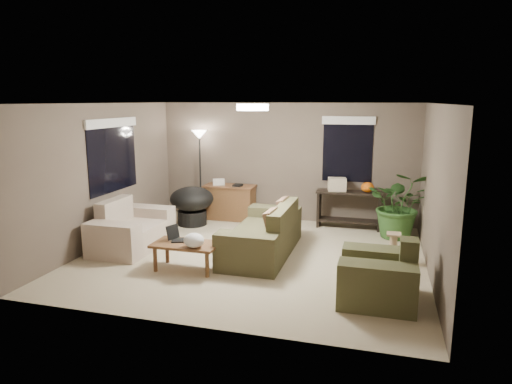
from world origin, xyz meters
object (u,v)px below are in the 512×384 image
(houseplant, at_px, (400,212))
(cat_scratching_post, at_px, (393,251))
(console_table, at_px, (349,207))
(floor_lamp, at_px, (200,145))
(armchair, at_px, (379,278))
(desk, at_px, (230,202))
(loveseat, at_px, (131,231))
(main_sofa, at_px, (265,237))
(papasan_chair, at_px, (192,203))
(coffee_table, at_px, (186,247))

(houseplant, bearing_deg, cat_scratching_post, -94.76)
(cat_scratching_post, bearing_deg, console_table, 113.52)
(floor_lamp, bearing_deg, armchair, -41.49)
(armchair, height_order, cat_scratching_post, armchair)
(armchair, relative_size, desk, 0.91)
(loveseat, height_order, floor_lamp, floor_lamp)
(main_sofa, xyz_separation_m, desk, (-1.30, 2.00, 0.08))
(desk, bearing_deg, cat_scratching_post, -29.73)
(console_table, relative_size, floor_lamp, 0.68)
(papasan_chair, bearing_deg, houseplant, 2.66)
(coffee_table, relative_size, console_table, 0.77)
(loveseat, distance_m, houseplant, 4.92)
(console_table, xyz_separation_m, papasan_chair, (-3.15, -0.64, 0.03))
(armchair, distance_m, houseplant, 2.96)
(papasan_chair, height_order, houseplant, houseplant)
(coffee_table, xyz_separation_m, papasan_chair, (-0.95, 2.42, 0.11))
(floor_lamp, bearing_deg, main_sofa, -45.71)
(coffee_table, bearing_deg, papasan_chair, 111.49)
(desk, bearing_deg, loveseat, -114.35)
(papasan_chair, xyz_separation_m, houseplant, (4.12, 0.19, 0.03))
(armchair, relative_size, console_table, 0.77)
(main_sofa, relative_size, coffee_table, 2.20)
(main_sofa, bearing_deg, loveseat, -172.57)
(main_sofa, bearing_deg, desk, 123.06)
(main_sofa, bearing_deg, armchair, -36.30)
(loveseat, bearing_deg, papasan_chair, 75.49)
(armchair, distance_m, coffee_table, 2.86)
(armchair, xyz_separation_m, houseplant, (0.32, 2.94, 0.20))
(papasan_chair, bearing_deg, coffee_table, -68.51)
(coffee_table, bearing_deg, loveseat, 151.86)
(loveseat, bearing_deg, floor_lamp, 81.56)
(desk, bearing_deg, armchair, -46.76)
(houseplant, bearing_deg, floor_lamp, 173.33)
(loveseat, distance_m, armchair, 4.36)
(papasan_chair, relative_size, cat_scratching_post, 2.27)
(desk, xyz_separation_m, floor_lamp, (-0.70, 0.05, 1.22))
(main_sofa, distance_m, console_table, 2.36)
(main_sofa, height_order, cat_scratching_post, main_sofa)
(loveseat, xyz_separation_m, coffee_table, (1.38, -0.74, 0.06))
(cat_scratching_post, bearing_deg, loveseat, -175.10)
(loveseat, bearing_deg, desk, 65.65)
(main_sofa, distance_m, floor_lamp, 3.15)
(floor_lamp, bearing_deg, desk, -3.83)
(loveseat, bearing_deg, armchair, -14.24)
(console_table, bearing_deg, main_sofa, -121.56)
(floor_lamp, bearing_deg, papasan_chair, -83.00)
(loveseat, bearing_deg, cat_scratching_post, 4.90)
(desk, height_order, console_table, same)
(console_table, bearing_deg, desk, -179.89)
(loveseat, relative_size, cat_scratching_post, 3.20)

